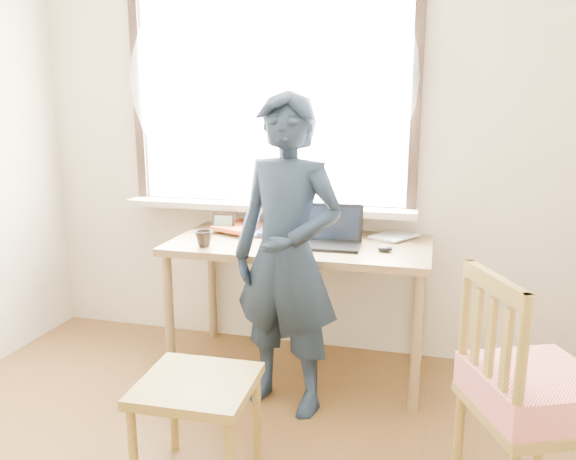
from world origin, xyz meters
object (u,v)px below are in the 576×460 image
(mug_white, at_px, (278,224))
(mug_dark, at_px, (204,239))
(desk, at_px, (300,255))
(laptop, at_px, (332,236))
(person, at_px, (287,257))
(side_chair, at_px, (531,393))
(work_chair, at_px, (197,397))

(mug_white, xyz_separation_m, mug_dark, (-0.29, -0.48, 0.00))
(desk, height_order, mug_white, mug_white)
(mug_dark, bearing_deg, desk, 27.10)
(laptop, bearing_deg, person, -113.43)
(mug_white, xyz_separation_m, side_chair, (1.31, -1.20, -0.32))
(desk, bearing_deg, mug_white, 130.32)
(laptop, xyz_separation_m, mug_dark, (-0.68, -0.22, -0.01))
(laptop, distance_m, mug_white, 0.47)
(desk, xyz_separation_m, side_chair, (1.12, -0.97, -0.19))
(mug_dark, bearing_deg, person, -16.97)
(person, bearing_deg, mug_white, 123.47)
(mug_dark, bearing_deg, mug_white, 58.65)
(laptop, distance_m, person, 0.41)
(desk, height_order, work_chair, desk)
(laptop, height_order, work_chair, laptop)
(work_chair, bearing_deg, desk, 81.80)
(person, bearing_deg, desk, 108.31)
(mug_white, xyz_separation_m, work_chair, (0.03, -1.35, -0.44))
(desk, relative_size, work_chair, 3.11)
(desk, height_order, person, person)
(desk, height_order, mug_dark, mug_dark)
(side_chair, bearing_deg, person, 152.63)
(mug_white, distance_m, mug_dark, 0.56)
(mug_white, relative_size, work_chair, 0.24)
(mug_dark, height_order, work_chair, mug_dark)
(mug_white, height_order, mug_dark, same)
(laptop, bearing_deg, work_chair, -108.09)
(desk, height_order, side_chair, side_chair)
(side_chair, bearing_deg, work_chair, -173.48)
(work_chair, distance_m, side_chair, 1.29)
(desk, height_order, laptop, laptop)
(work_chair, height_order, person, person)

